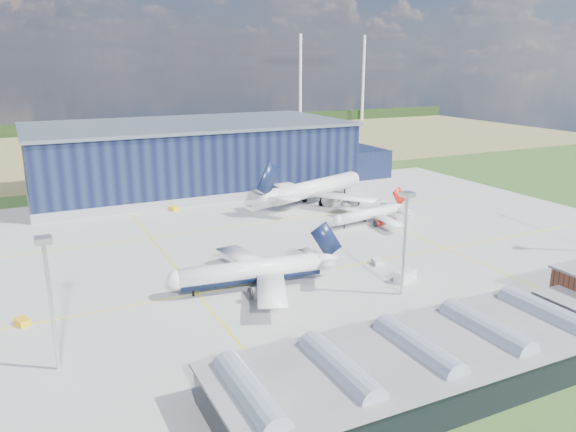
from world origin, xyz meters
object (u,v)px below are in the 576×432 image
(gse_tug_a, at_px, (23,322))
(gse_cart_b, at_px, (254,205))
(gse_tug_b, at_px, (489,311))
(gse_van_c, at_px, (405,276))
(airliner_navy, at_px, (251,260))
(gse_van_b, at_px, (405,216))
(light_mast_center, at_px, (405,227))
(hangar, at_px, (197,158))
(airliner_widebody, at_px, (316,179))
(car_a, at_px, (488,318))
(gse_tug_c, at_px, (174,209))
(airstair, at_px, (475,311))
(gse_van_a, at_px, (486,305))
(airliner_red, at_px, (368,209))
(car_b, at_px, (441,331))
(gse_cart_a, at_px, (377,262))
(light_mast_west, at_px, (48,282))

(gse_tug_a, height_order, gse_cart_b, gse_tug_a)
(gse_tug_b, bearing_deg, gse_van_c, 96.05)
(airliner_navy, bearing_deg, gse_van_c, 167.50)
(gse_van_b, bearing_deg, light_mast_center, -172.45)
(hangar, height_order, light_mast_center, hangar)
(airliner_widebody, relative_size, car_a, 13.99)
(hangar, relative_size, gse_tug_c, 42.40)
(gse_van_c, height_order, airstair, airstair)
(gse_tug_a, bearing_deg, light_mast_center, -36.00)
(gse_van_b, distance_m, gse_van_c, 53.65)
(gse_van_a, relative_size, gse_tug_c, 1.65)
(airliner_widebody, relative_size, gse_tug_a, 16.47)
(airliner_navy, bearing_deg, airliner_red, -142.16)
(hangar, height_order, car_b, hangar)
(gse_van_a, bearing_deg, airliner_widebody, -19.81)
(gse_van_a, relative_size, gse_cart_a, 1.70)
(light_mast_west, xyz_separation_m, light_mast_center, (70.00, 0.00, 0.00))
(airliner_red, bearing_deg, airliner_widebody, -95.50)
(car_b, bearing_deg, airstair, -98.15)
(gse_van_c, xyz_separation_m, car_b, (-9.92, -23.84, -0.77))
(light_mast_west, height_order, gse_van_c, light_mast_west)
(airstair, bearing_deg, airliner_widebody, 89.89)
(hangar, height_order, gse_tug_a, hangar)
(gse_tug_b, bearing_deg, gse_tug_c, 103.39)
(gse_van_b, bearing_deg, airliner_widebody, 71.80)
(airliner_widebody, distance_m, gse_tug_a, 114.54)
(light_mast_center, bearing_deg, gse_van_b, 51.90)
(airliner_navy, height_order, gse_tug_b, airliner_navy)
(hangar, bearing_deg, light_mast_center, -86.70)
(airliner_widebody, bearing_deg, gse_cart_b, 144.74)
(light_mast_center, distance_m, gse_tug_a, 78.95)
(light_mast_center, distance_m, gse_cart_a, 23.80)
(hangar, bearing_deg, airliner_widebody, -56.45)
(gse_cart_a, distance_m, car_a, 35.74)
(airliner_navy, relative_size, car_a, 10.77)
(gse_tug_b, xyz_separation_m, gse_van_c, (-4.22, 21.84, 0.59))
(gse_tug_a, bearing_deg, airliner_red, -4.45)
(gse_van_a, bearing_deg, gse_van_b, -36.22)
(hangar, height_order, airstair, hangar)
(light_mast_center, distance_m, gse_tug_c, 96.73)
(airliner_red, height_order, gse_cart_a, airliner_red)
(hangar, bearing_deg, airstair, -84.81)
(hangar, xyz_separation_m, light_mast_west, (-62.81, -124.80, 3.82))
(gse_van_c, bearing_deg, light_mast_west, 77.09)
(gse_cart_a, bearing_deg, gse_tug_a, -167.43)
(gse_tug_b, bearing_deg, car_b, -176.83)
(light_mast_center, xyz_separation_m, airliner_red, (24.33, 49.47, -10.46))
(gse_van_a, height_order, car_b, gse_van_a)
(airliner_navy, relative_size, gse_tug_a, 12.69)
(light_mast_center, bearing_deg, hangar, 93.30)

